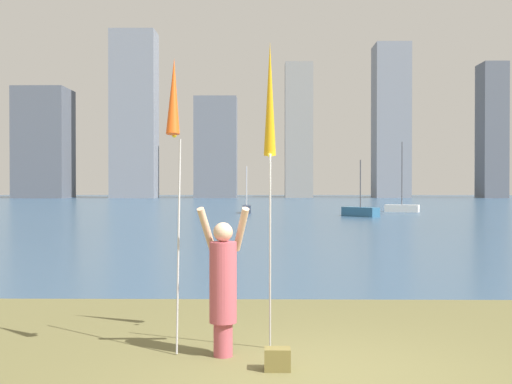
# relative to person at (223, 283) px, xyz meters

# --- Properties ---
(ground) EXTENTS (120.00, 138.00, 0.12)m
(ground) POSITION_rel_person_xyz_m (1.10, 50.16, -0.94)
(ground) COLOR brown
(person) EXTENTS (0.66, 0.48, 1.79)m
(person) POSITION_rel_person_xyz_m (0.00, 0.00, 0.00)
(person) COLOR #B24C59
(person) RESTS_ON ground
(kite_flag_left) EXTENTS (0.16, 0.73, 3.54)m
(kite_flag_left) POSITION_rel_person_xyz_m (-0.56, -0.17, 2.10)
(kite_flag_left) COLOR #B2B2B7
(kite_flag_left) RESTS_ON ground
(kite_flag_right) EXTENTS (0.16, 0.79, 3.88)m
(kite_flag_right) POSITION_rel_person_xyz_m (0.56, 0.63, 2.21)
(kite_flag_right) COLOR #B2B2B7
(kite_flag_right) RESTS_ON ground
(bag) EXTENTS (0.29, 0.20, 0.25)m
(bag) POSITION_rel_person_xyz_m (0.64, -0.58, -0.76)
(bag) COLOR olive
(bag) RESTS_ON ground
(sailboat_0) EXTENTS (0.66, 2.47, 3.40)m
(sailboat_0) POSITION_rel_person_xyz_m (-0.86, 38.24, -0.56)
(sailboat_0) COLOR #333D51
(sailboat_0) RESTS_ON ground
(sailboat_1) EXTENTS (2.62, 1.72, 5.29)m
(sailboat_1) POSITION_rel_person_xyz_m (10.80, 40.38, -0.55)
(sailboat_1) COLOR white
(sailboat_1) RESTS_ON ground
(sailboat_2) EXTENTS (2.34, 2.35, 3.66)m
(sailboat_2) POSITION_rel_person_xyz_m (6.65, 33.53, -0.56)
(sailboat_2) COLOR #2D6084
(sailboat_2) RESTS_ON ground
(skyline_tower_0) EXTENTS (7.92, 7.21, 17.10)m
(skyline_tower_0) POSITION_rel_person_xyz_m (-34.27, 91.40, 7.67)
(skyline_tower_0) COLOR #565B66
(skyline_tower_0) RESTS_ON ground
(skyline_tower_1) EXTENTS (6.91, 4.97, 25.90)m
(skyline_tower_1) POSITION_rel_person_xyz_m (-19.96, 91.11, 12.07)
(skyline_tower_1) COLOR gray
(skyline_tower_1) RESTS_ON ground
(skyline_tower_2) EXTENTS (6.57, 3.80, 15.69)m
(skyline_tower_2) POSITION_rel_person_xyz_m (-7.24, 91.11, 6.97)
(skyline_tower_2) COLOR slate
(skyline_tower_2) RESTS_ON ground
(skyline_tower_3) EXTENTS (4.39, 3.32, 21.43)m
(skyline_tower_3) POSITION_rel_person_xyz_m (5.81, 93.70, 9.83)
(skyline_tower_3) COLOR gray
(skyline_tower_3) RESTS_ON ground
(skyline_tower_4) EXTENTS (5.43, 5.58, 24.34)m
(skyline_tower_4) POSITION_rel_person_xyz_m (20.52, 93.93, 11.29)
(skyline_tower_4) COLOR gray
(skyline_tower_4) RESTS_ON ground
(skyline_tower_5) EXTENTS (3.77, 4.74, 21.02)m
(skyline_tower_5) POSITION_rel_person_xyz_m (35.95, 92.31, 9.63)
(skyline_tower_5) COLOR #565B66
(skyline_tower_5) RESTS_ON ground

